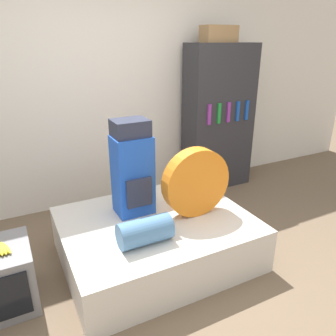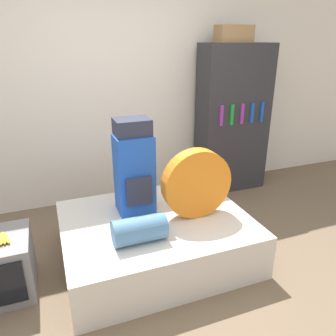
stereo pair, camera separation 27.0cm
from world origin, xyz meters
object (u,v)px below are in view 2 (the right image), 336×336
object	(u,v)px
backpack	(134,168)
cardboard_box	(234,34)
sleeping_roll	(140,230)
bookshelf	(233,120)
tent_bag	(196,183)

from	to	relation	value
backpack	cardboard_box	distance (m)	2.00
sleeping_roll	bookshelf	bearing A→B (deg)	40.55
backpack	bookshelf	xyz separation A→B (m)	(1.52, 0.89, 0.10)
backpack	bookshelf	bearing A→B (deg)	30.44
backpack	cardboard_box	xyz separation A→B (m)	(1.43, 0.86, 1.09)
cardboard_box	tent_bag	bearing A→B (deg)	-130.26
sleeping_roll	cardboard_box	distance (m)	2.48
backpack	cardboard_box	bearing A→B (deg)	31.04
tent_bag	bookshelf	distance (m)	1.59
sleeping_roll	bookshelf	size ratio (longest dim) A/B	0.23
bookshelf	tent_bag	bearing A→B (deg)	-131.91
backpack	bookshelf	world-z (taller)	bookshelf
sleeping_roll	bookshelf	xyz separation A→B (m)	(1.62, 1.39, 0.40)
sleeping_roll	backpack	bearing A→B (deg)	77.88
cardboard_box	sleeping_roll	bearing A→B (deg)	-138.54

